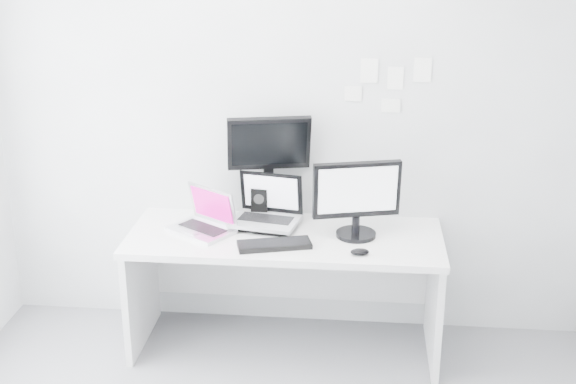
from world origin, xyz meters
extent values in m
plane|color=silver|center=(0.00, 1.60, 1.35)|extent=(3.60, 0.00, 3.60)
cube|color=white|center=(0.00, 1.25, 0.36)|extent=(1.80, 0.70, 0.73)
cube|color=silver|center=(-0.49, 1.24, 0.86)|extent=(0.44, 0.42, 0.26)
cube|color=black|center=(-0.18, 1.50, 0.83)|extent=(0.11, 0.11, 0.20)
cube|color=#A1A3A8|center=(-0.13, 1.34, 0.89)|extent=(0.43, 0.36, 0.32)
cube|color=black|center=(-0.12, 1.50, 1.06)|extent=(0.51, 0.28, 0.66)
cube|color=black|center=(0.40, 1.27, 0.96)|extent=(0.54, 0.35, 0.46)
cube|color=black|center=(-0.04, 1.08, 0.74)|extent=(0.43, 0.25, 0.03)
ellipsoid|color=black|center=(0.43, 1.02, 0.75)|extent=(0.11, 0.08, 0.03)
cube|color=white|center=(0.45, 1.59, 1.62)|extent=(0.10, 0.00, 0.14)
cube|color=white|center=(0.60, 1.59, 1.58)|extent=(0.09, 0.00, 0.13)
cube|color=white|center=(0.75, 1.59, 1.63)|extent=(0.10, 0.00, 0.14)
cube|color=white|center=(0.58, 1.59, 1.42)|extent=(0.11, 0.00, 0.08)
cube|color=white|center=(0.36, 1.59, 1.48)|extent=(0.10, 0.00, 0.09)
camera|label=1|loc=(0.41, -2.79, 2.46)|focal=48.02mm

